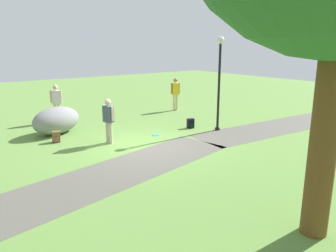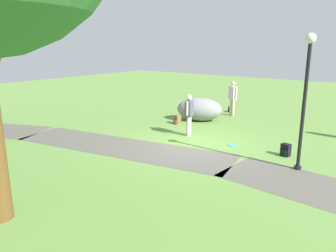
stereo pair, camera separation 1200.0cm
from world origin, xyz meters
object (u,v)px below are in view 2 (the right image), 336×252
(handbag_on_grass, at_px, (230,109))
(woman_with_handbag, at_px, (233,96))
(frisbee_on_grass, at_px, (232,145))
(lawn_boulder, at_px, (199,109))
(lamp_post, at_px, (306,89))
(backpack_by_boulder, at_px, (177,120))
(passerby_on_path, at_px, (189,112))
(spare_backpack_on_lawn, at_px, (285,150))

(handbag_on_grass, bearing_deg, woman_with_handbag, 121.74)
(handbag_on_grass, height_order, frisbee_on_grass, handbag_on_grass)
(lawn_boulder, height_order, frisbee_on_grass, lawn_boulder)
(lawn_boulder, height_order, woman_with_handbag, woman_with_handbag)
(lamp_post, height_order, handbag_on_grass, lamp_post)
(woman_with_handbag, xyz_separation_m, frisbee_on_grass, (-2.30, 4.55, -0.99))
(lawn_boulder, xyz_separation_m, backpack_by_boulder, (0.43, 1.16, -0.34))
(woman_with_handbag, relative_size, backpack_by_boulder, 4.28)
(frisbee_on_grass, bearing_deg, handbag_on_grass, -62.48)
(passerby_on_path, distance_m, spare_backpack_on_lawn, 3.86)
(woman_with_handbag, bearing_deg, spare_backpack_on_lawn, 132.55)
(backpack_by_boulder, relative_size, spare_backpack_on_lawn, 1.00)
(woman_with_handbag, height_order, frisbee_on_grass, woman_with_handbag)
(backpack_by_boulder, xyz_separation_m, spare_backpack_on_lawn, (-5.28, 1.41, 0.00))
(woman_with_handbag, height_order, passerby_on_path, woman_with_handbag)
(handbag_on_grass, xyz_separation_m, spare_backpack_on_lawn, (-4.59, 5.24, 0.05))
(lamp_post, bearing_deg, passerby_on_path, -13.28)
(lamp_post, xyz_separation_m, lawn_boulder, (5.50, -3.50, -1.78))
(lamp_post, distance_m, handbag_on_grass, 8.40)
(lamp_post, xyz_separation_m, frisbee_on_grass, (2.50, -0.90, -2.31))
(backpack_by_boulder, distance_m, frisbee_on_grass, 3.73)
(lawn_boulder, relative_size, frisbee_on_grass, 8.82)
(passerby_on_path, height_order, backpack_by_boulder, passerby_on_path)
(lamp_post, distance_m, frisbee_on_grass, 3.52)
(lawn_boulder, height_order, backpack_by_boulder, lawn_boulder)
(spare_backpack_on_lawn, bearing_deg, lamp_post, 125.17)
(passerby_on_path, relative_size, handbag_on_grass, 4.25)
(lawn_boulder, height_order, handbag_on_grass, lawn_boulder)
(lamp_post, distance_m, lawn_boulder, 6.76)
(frisbee_on_grass, bearing_deg, lamp_post, 160.29)
(lawn_boulder, distance_m, spare_backpack_on_lawn, 5.49)
(handbag_on_grass, relative_size, frisbee_on_grass, 1.41)
(woman_with_handbag, height_order, backpack_by_boulder, woman_with_handbag)
(spare_backpack_on_lawn, relative_size, frisbee_on_grass, 1.47)
(spare_backpack_on_lawn, xyz_separation_m, frisbee_on_grass, (1.84, 0.04, -0.18))
(passerby_on_path, bearing_deg, backpack_by_boulder, -41.08)
(woman_with_handbag, distance_m, passerby_on_path, 4.41)
(frisbee_on_grass, bearing_deg, passerby_on_path, -4.55)
(lamp_post, height_order, backpack_by_boulder, lamp_post)
(lamp_post, relative_size, backpack_by_boulder, 9.44)
(passerby_on_path, bearing_deg, woman_with_handbag, -85.45)
(handbag_on_grass, distance_m, backpack_by_boulder, 3.90)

